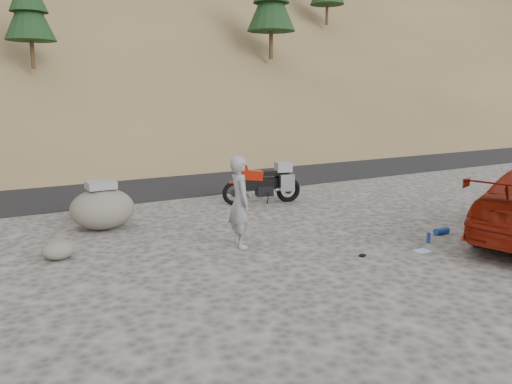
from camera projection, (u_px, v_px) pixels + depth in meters
ground at (314, 238)px, 11.24m from camera, size 140.00×140.00×0.00m
road at (173, 180)px, 18.91m from camera, size 120.00×7.00×0.05m
hillside at (40, 3)px, 43.89m from camera, size 120.00×73.00×46.72m
motorcycle at (266, 183)px, 14.72m from camera, size 2.39×0.99×1.44m
man at (240, 246)px, 10.63m from camera, size 0.60×0.79×1.94m
boulder at (102, 208)px, 11.91m from camera, size 1.70×1.52×1.16m
small_rock at (58, 250)px, 9.76m from camera, size 0.66×0.60×0.37m
gear_blue_mat at (441, 231)px, 11.52m from camera, size 0.39×0.16×0.15m
gear_bottle at (428, 238)px, 10.87m from camera, size 0.09×0.09×0.22m
gear_funnel at (464, 236)px, 11.06m from camera, size 0.16×0.16×0.19m
gear_glove_b at (362, 255)px, 9.96m from camera, size 0.15×0.14×0.04m
gear_blue_cloth at (422, 251)px, 10.28m from camera, size 0.34×0.25×0.01m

